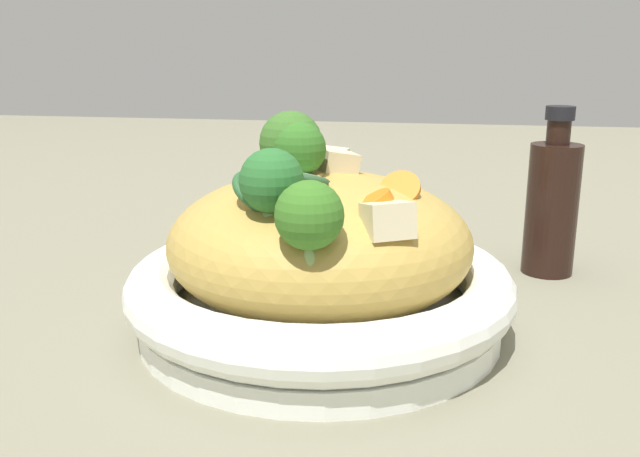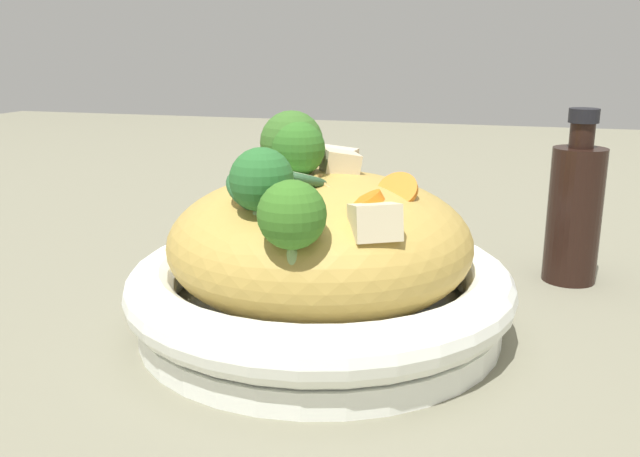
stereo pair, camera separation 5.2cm
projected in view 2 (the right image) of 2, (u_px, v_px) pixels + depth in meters
The scene contains 8 objects.
ground_plane at pixel (320, 328), 0.54m from camera, with size 3.00×3.00×0.00m, color slate.
serving_bowl at pixel (320, 293), 0.53m from camera, with size 0.30×0.30×0.06m.
noodle_heap at pixel (320, 242), 0.52m from camera, with size 0.23×0.23×0.11m.
broccoli_florets at pixel (288, 165), 0.48m from camera, with size 0.10×0.18×0.09m.
carrot_coins at pixel (360, 191), 0.48m from camera, with size 0.12×0.10×0.03m.
zucchini_slices at pixel (277, 185), 0.48m from camera, with size 0.08×0.08×0.03m.
chicken_chunks at pixel (341, 177), 0.53m from camera, with size 0.11×0.18×0.05m.
soy_sauce_bottle at pixel (575, 210), 0.63m from camera, with size 0.05×0.05×0.16m.
Camera 2 is at (-0.14, 0.48, 0.22)m, focal length 38.18 mm.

